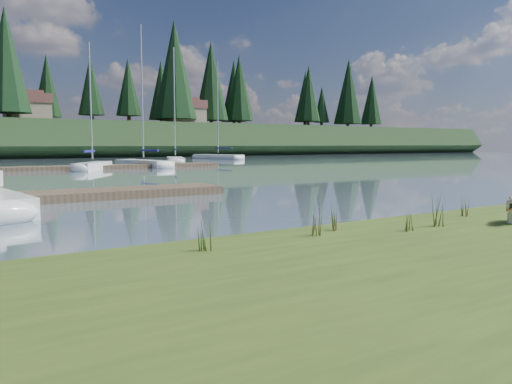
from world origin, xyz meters
TOP-DOWN VIEW (x-y plane):
  - ground at (0.00, 30.00)m, footprint 200.00×200.00m
  - dock_far at (2.00, 30.00)m, footprint 26.00×2.20m
  - sailboat_bg_2 at (4.67, 29.33)m, footprint 4.43×5.81m
  - sailboat_bg_3 at (9.26, 32.51)m, footprint 2.90×8.27m
  - sailboat_bg_4 at (15.32, 38.92)m, footprint 4.28×7.93m
  - sailboat_bg_5 at (24.73, 48.21)m, footprint 3.84×8.90m
  - weed_0 at (0.19, -2.35)m, footprint 0.17×0.14m
  - weed_1 at (0.79, -2.09)m, footprint 0.17×0.14m
  - weed_2 at (2.75, -2.83)m, footprint 0.17×0.14m
  - weed_3 at (-2.05, -2.42)m, footprint 0.17×0.14m
  - weed_4 at (1.89, -2.92)m, footprint 0.17×0.14m
  - weed_5 at (4.38, -2.28)m, footprint 0.17×0.14m
  - mud_lip at (0.00, -1.60)m, footprint 60.00×0.50m
  - conifer_4 at (3.00, 66.00)m, footprint 6.16×6.16m
  - conifer_5 at (15.00, 70.00)m, footprint 3.96×3.96m
  - conifer_6 at (28.00, 68.00)m, footprint 7.04×7.04m
  - conifer_7 at (42.00, 71.00)m, footprint 5.28×5.28m
  - conifer_8 at (55.00, 67.00)m, footprint 4.62×4.62m
  - conifer_9 at (68.00, 70.00)m, footprint 5.94×5.94m
  - house_1 at (6.00, 71.00)m, footprint 6.30×5.30m
  - house_2 at (30.00, 69.00)m, footprint 6.30×5.30m

SIDE VIEW (x-z plane):
  - ground at x=0.00m, z-range 0.00..0.00m
  - mud_lip at x=0.00m, z-range 0.00..0.14m
  - dock_far at x=2.00m, z-range 0.00..0.30m
  - sailboat_bg_5 at x=24.73m, z-range -5.89..6.52m
  - sailboat_bg_3 at x=9.26m, z-range -5.63..6.28m
  - sailboat_bg_4 at x=15.32m, z-range -5.50..6.15m
  - sailboat_bg_2 at x=4.67m, z-range -4.40..5.07m
  - weed_4 at x=1.89m, z-range 0.32..0.72m
  - weed_5 at x=4.38m, z-range 0.31..0.82m
  - weed_3 at x=-2.05m, z-range 0.31..0.85m
  - weed_1 at x=0.79m, z-range 0.31..0.86m
  - weed_0 at x=0.19m, z-range 0.29..0.99m
  - weed_2 at x=2.75m, z-range 0.29..1.03m
  - house_1 at x=6.00m, z-range 4.99..9.64m
  - house_2 at x=30.00m, z-range 4.99..9.64m
  - conifer_5 at x=15.00m, z-range 5.65..16.00m
  - conifer_8 at x=55.00m, z-range 5.62..17.40m
  - conifer_7 at x=42.00m, z-range 5.59..18.79m
  - conifer_9 at x=68.00m, z-range 5.55..20.18m
  - conifer_4 at x=3.00m, z-range 5.54..20.64m
  - conifer_6 at x=28.00m, z-range 5.49..22.49m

